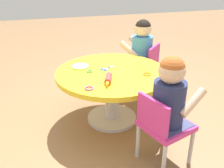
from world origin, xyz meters
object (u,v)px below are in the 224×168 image
Objects in this scene: child_chair_left at (162,126)px; child_chair_right at (144,66)px; craft_table at (112,83)px; seated_child_right at (142,45)px; craft_scissors at (106,69)px; seated_child_left at (170,94)px; rolling_pin at (108,78)px.

child_chair_left and child_chair_right have the same top height.
craft_table is 1.85× the size of seated_child_right.
child_chair_left is at bearing -164.43° from craft_table.
craft_scissors is (-0.38, 0.51, 0.17)m from child_chair_right.
seated_child_left is at bearing 165.91° from child_chair_right.
child_chair_left is at bearing -149.71° from rolling_pin.
craft_scissors is at bearing -10.24° from rolling_pin.
seated_child_right is 0.85m from rolling_pin.
child_chair_left is 1.15m from seated_child_right.
seated_child_right reaches higher than rolling_pin.
seated_child_right is at bearing -38.85° from rolling_pin.
craft_table is 1.85× the size of seated_child_left.
seated_child_left reaches higher than child_chair_right.
craft_table is 0.65m from child_chair_right.
child_chair_left is at bearing 164.18° from child_chair_right.
craft_table is 6.67× the size of craft_scissors.
craft_scissors reaches higher than craft_table.
child_chair_right reaches higher than craft_scissors.
craft_scissors is (-0.41, 0.49, -0.06)m from seated_child_right.
rolling_pin is at bearing 138.45° from child_chair_right.
craft_table is at bearing 136.30° from seated_child_right.
rolling_pin is (0.43, 0.29, -0.04)m from seated_child_left.
rolling_pin is at bearing 34.62° from seated_child_left.
rolling_pin is (0.44, 0.26, 0.19)m from child_chair_left.
child_chair_left reaches higher than craft_scissors.
seated_child_right is at bearing -12.31° from seated_child_left.
craft_scissors is (0.06, 0.04, 0.11)m from craft_table.
seated_child_left is at bearing -159.77° from craft_scissors.
seated_child_left is (-0.62, -0.21, 0.17)m from craft_table.
child_chair_left is at bearing 108.62° from seated_child_left.
child_chair_left is 1.00× the size of child_chair_right.
seated_child_right is at bearing -43.70° from craft_table.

